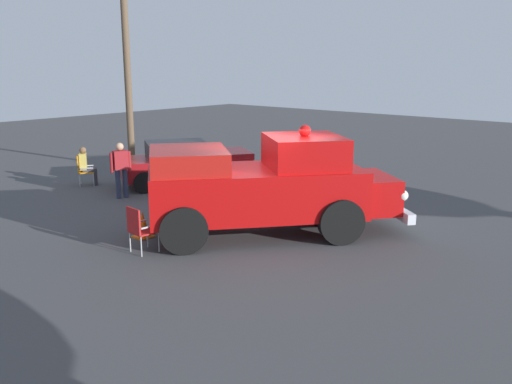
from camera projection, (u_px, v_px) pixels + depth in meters
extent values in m
plane|color=#424244|center=(267.00, 233.00, 13.13)|extent=(60.00, 60.00, 0.00)
cylinder|color=black|center=(315.00, 200.00, 14.17)|extent=(1.01, 0.90, 1.04)
cylinder|color=black|center=(341.00, 222.00, 12.25)|extent=(1.01, 0.90, 1.04)
cylinder|color=black|center=(179.00, 206.00, 13.55)|extent=(1.01, 0.90, 1.04)
cylinder|color=black|center=(184.00, 230.00, 11.64)|extent=(1.01, 0.90, 1.04)
cube|color=#B70C0C|center=(256.00, 192.00, 12.78)|extent=(5.14, 4.69, 1.10)
cube|color=#B70C0C|center=(371.00, 192.00, 13.31)|extent=(1.80, 1.94, 0.84)
cube|color=#B70C0C|center=(304.00, 152.00, 12.78)|extent=(2.51, 2.55, 0.76)
cube|color=#B21914|center=(188.00, 162.00, 12.34)|extent=(2.55, 2.59, 0.60)
cube|color=silver|center=(388.00, 191.00, 13.39)|extent=(0.99, 1.20, 0.64)
cube|color=silver|center=(391.00, 208.00, 13.51)|extent=(1.55, 1.88, 0.24)
sphere|color=white|center=(376.00, 181.00, 14.12)|extent=(0.37, 0.37, 0.26)
sphere|color=white|center=(403.00, 195.00, 12.63)|extent=(0.37, 0.37, 0.26)
sphere|color=red|center=(305.00, 131.00, 12.66)|extent=(0.39, 0.39, 0.28)
cylinder|color=black|center=(223.00, 168.00, 19.45)|extent=(0.71, 0.58, 0.68)
cylinder|color=black|center=(234.00, 177.00, 17.92)|extent=(0.71, 0.58, 0.68)
cylinder|color=black|center=(140.00, 172.00, 18.65)|extent=(0.71, 0.58, 0.68)
cylinder|color=black|center=(144.00, 182.00, 17.12)|extent=(0.71, 0.58, 0.68)
cube|color=maroon|center=(186.00, 166.00, 18.22)|extent=(4.51, 3.77, 0.64)
cube|color=maroon|center=(228.00, 154.00, 18.54)|extent=(2.06, 2.13, 0.20)
cube|color=black|center=(176.00, 150.00, 18.01)|extent=(2.44, 2.33, 0.56)
cube|color=silver|center=(249.00, 169.00, 18.87)|extent=(1.15, 1.69, 0.20)
cylinder|color=#B7BABF|center=(94.00, 177.00, 18.48)|extent=(0.04, 0.04, 0.44)
cylinder|color=#B7BABF|center=(94.00, 180.00, 18.07)|extent=(0.04, 0.04, 0.44)
cylinder|color=#B7BABF|center=(81.00, 178.00, 18.38)|extent=(0.04, 0.04, 0.44)
cylinder|color=#B7BABF|center=(80.00, 180.00, 17.96)|extent=(0.04, 0.04, 0.44)
cube|color=orange|center=(87.00, 172.00, 18.17)|extent=(0.67, 0.67, 0.04)
cube|color=orange|center=(78.00, 164.00, 18.05)|extent=(0.31, 0.42, 0.56)
cube|color=#B7BABF|center=(87.00, 166.00, 18.36)|extent=(0.38, 0.28, 0.03)
cube|color=#B7BABF|center=(86.00, 168.00, 17.90)|extent=(0.38, 0.28, 0.03)
cylinder|color=#B7BABF|center=(148.00, 238.00, 12.10)|extent=(0.03, 0.03, 0.44)
cylinder|color=#B7BABF|center=(159.00, 242.00, 11.79)|extent=(0.03, 0.03, 0.44)
cylinder|color=#B7BABF|center=(130.00, 242.00, 11.80)|extent=(0.03, 0.03, 0.44)
cylinder|color=#B7BABF|center=(141.00, 247.00, 11.49)|extent=(0.03, 0.03, 0.44)
cube|color=#B21E1E|center=(144.00, 232.00, 11.74)|extent=(0.52, 0.52, 0.04)
cube|color=#B21E1E|center=(134.00, 221.00, 11.51)|extent=(0.08, 0.48, 0.56)
cube|color=#B7BABF|center=(138.00, 222.00, 11.87)|extent=(0.44, 0.07, 0.03)
cube|color=#B7BABF|center=(150.00, 227.00, 11.53)|extent=(0.44, 0.07, 0.03)
cylinder|color=#383842|center=(96.00, 178.00, 18.38)|extent=(0.18, 0.18, 0.45)
cylinder|color=#383842|center=(95.00, 179.00, 18.19)|extent=(0.18, 0.18, 0.45)
cube|color=#383842|center=(90.00, 169.00, 18.28)|extent=(0.45, 0.38, 0.13)
cube|color=#383842|center=(90.00, 171.00, 18.09)|extent=(0.45, 0.38, 0.13)
cube|color=gold|center=(83.00, 161.00, 18.06)|extent=(0.41, 0.45, 0.54)
sphere|color=brown|center=(83.00, 150.00, 17.98)|extent=(0.31, 0.31, 0.22)
cylinder|color=#2D334C|center=(125.00, 183.00, 16.53)|extent=(0.19, 0.19, 0.88)
cylinder|color=#2D334C|center=(118.00, 184.00, 16.42)|extent=(0.19, 0.19, 0.88)
cube|color=maroon|center=(120.00, 160.00, 16.31)|extent=(0.48, 0.38, 0.56)
cylinder|color=maroon|center=(129.00, 161.00, 16.46)|extent=(0.13, 0.13, 0.60)
cylinder|color=maroon|center=(112.00, 163.00, 16.19)|extent=(0.13, 0.13, 0.60)
sphere|color=tan|center=(120.00, 147.00, 16.22)|extent=(0.29, 0.29, 0.23)
cylinder|color=brown|center=(127.00, 64.00, 20.40)|extent=(0.26, 0.26, 7.85)
cube|color=orange|center=(143.00, 236.00, 12.83)|extent=(0.40, 0.40, 0.04)
cone|color=orange|center=(143.00, 223.00, 12.75)|extent=(0.32, 0.32, 0.60)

